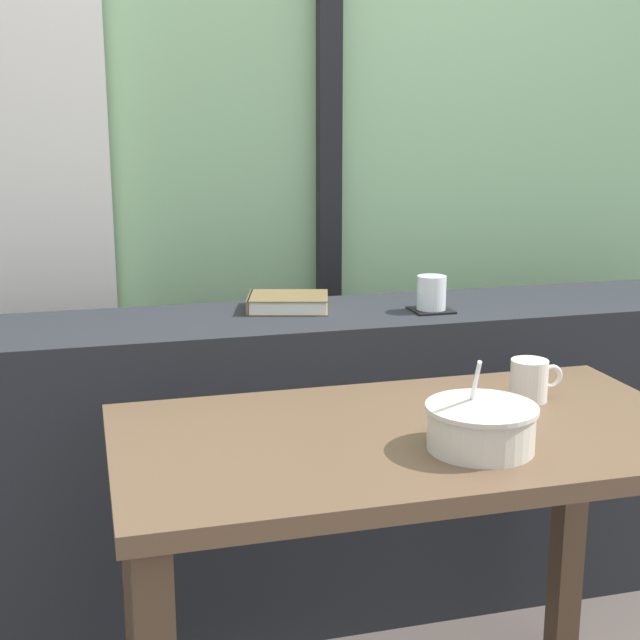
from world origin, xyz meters
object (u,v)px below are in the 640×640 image
breakfast_table (410,492)px  coaster_square (431,310)px  juice_glass (431,294)px  ceramic_mug (530,380)px  soup_bowl (481,428)px  closed_book (287,302)px

breakfast_table → coaster_square: bearing=64.9°
coaster_square → juice_glass: 0.04m
juice_glass → ceramic_mug: (0.02, -0.49, -0.08)m
soup_bowl → breakfast_table: bearing=123.7°
breakfast_table → coaster_square: coaster_square is taller
coaster_square → ceramic_mug: coaster_square is taller
coaster_square → ceramic_mug: size_ratio=0.88×
coaster_square → soup_bowl: 0.74m
coaster_square → juice_glass: juice_glass is taller
juice_glass → soup_bowl: 0.74m
coaster_square → breakfast_table: bearing=-115.1°
juice_glass → closed_book: size_ratio=0.36×
closed_book → soup_bowl: 0.84m
breakfast_table → closed_book: size_ratio=4.62×
breakfast_table → juice_glass: (0.28, 0.59, 0.25)m
closed_book → juice_glass: bearing=-18.1°
breakfast_table → closed_book: closed_book is taller
breakfast_table → juice_glass: size_ratio=12.81×
closed_book → ceramic_mug: (0.36, -0.60, -0.06)m
breakfast_table → juice_glass: 0.70m
coaster_square → closed_book: (-0.35, 0.11, 0.02)m
closed_book → ceramic_mug: size_ratio=2.10×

